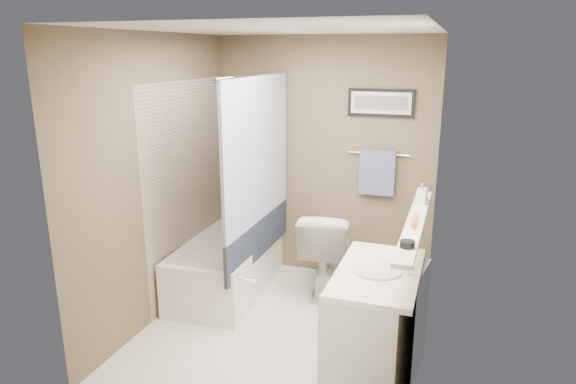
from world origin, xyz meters
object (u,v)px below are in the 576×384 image
(hair_brush_front, at_px, (415,221))
(glass_jar, at_px, (422,194))
(toilet, at_px, (327,250))
(vanity, at_px, (377,330))
(bathtub, at_px, (229,264))
(candle_bowl_near, at_px, (407,244))
(soap_bottle, at_px, (421,194))

(hair_brush_front, distance_m, glass_jar, 0.59)
(toilet, relative_size, vanity, 0.91)
(bathtub, height_order, toilet, toilet)
(toilet, relative_size, candle_bowl_near, 9.12)
(toilet, distance_m, vanity, 1.45)
(toilet, bearing_deg, hair_brush_front, 123.61)
(glass_jar, bearing_deg, hair_brush_front, -90.00)
(soap_bottle, bearing_deg, hair_brush_front, -90.00)
(toilet, bearing_deg, vanity, 112.07)
(bathtub, bearing_deg, candle_bowl_near, -37.83)
(candle_bowl_near, height_order, glass_jar, glass_jar)
(candle_bowl_near, height_order, soap_bottle, soap_bottle)
(toilet, height_order, vanity, toilet)
(vanity, height_order, hair_brush_front, hair_brush_front)
(soap_bottle, bearing_deg, bathtub, 170.79)
(toilet, xyz_separation_m, hair_brush_front, (0.87, -1.04, 0.73))
(toilet, distance_m, hair_brush_front, 1.54)
(hair_brush_front, xyz_separation_m, glass_jar, (0.00, 0.59, 0.03))
(toilet, bearing_deg, glass_jar, 146.21)
(toilet, height_order, soap_bottle, soap_bottle)
(hair_brush_front, bearing_deg, vanity, -128.70)
(candle_bowl_near, distance_m, hair_brush_front, 0.46)
(toilet, height_order, glass_jar, glass_jar)
(toilet, bearing_deg, bathtub, 9.85)
(candle_bowl_near, relative_size, glass_jar, 0.90)
(candle_bowl_near, bearing_deg, hair_brush_front, 90.00)
(glass_jar, bearing_deg, toilet, 152.45)
(toilet, relative_size, glass_jar, 8.20)
(bathtub, xyz_separation_m, glass_jar, (1.79, -0.19, 0.92))
(bathtub, xyz_separation_m, hair_brush_front, (1.79, -0.78, 0.89))
(candle_bowl_near, relative_size, hair_brush_front, 0.41)
(candle_bowl_near, bearing_deg, soap_bottle, 90.00)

